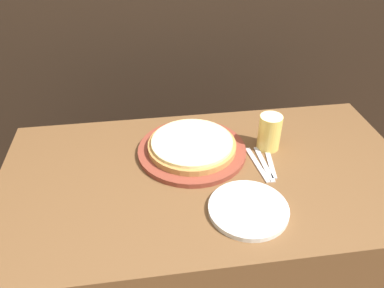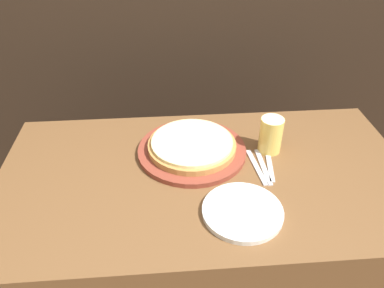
% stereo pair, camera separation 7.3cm
% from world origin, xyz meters
% --- Properties ---
extents(ground_plane, '(12.00, 12.00, 0.00)m').
position_xyz_m(ground_plane, '(0.00, 0.00, 0.00)').
color(ground_plane, brown).
extents(dining_table, '(1.50, 0.81, 0.71)m').
position_xyz_m(dining_table, '(0.00, 0.00, 0.35)').
color(dining_table, brown).
rests_on(dining_table, ground_plane).
extents(pizza_on_board, '(0.42, 0.42, 0.06)m').
position_xyz_m(pizza_on_board, '(-0.04, 0.13, 0.73)').
color(pizza_on_board, brown).
rests_on(pizza_on_board, dining_table).
extents(beer_glass, '(0.09, 0.09, 0.14)m').
position_xyz_m(beer_glass, '(0.26, 0.12, 0.79)').
color(beer_glass, '#E5C65B').
rests_on(beer_glass, dining_table).
extents(dinner_plate, '(0.26, 0.26, 0.02)m').
position_xyz_m(dinner_plate, '(0.09, -0.21, 0.72)').
color(dinner_plate, silver).
rests_on(dinner_plate, dining_table).
extents(fork, '(0.04, 0.21, 0.00)m').
position_xyz_m(fork, '(0.19, 0.02, 0.71)').
color(fork, silver).
rests_on(fork, dining_table).
extents(dinner_knife, '(0.02, 0.21, 0.00)m').
position_xyz_m(dinner_knife, '(0.21, 0.02, 0.71)').
color(dinner_knife, silver).
rests_on(dinner_knife, dining_table).
extents(spoon, '(0.04, 0.18, 0.00)m').
position_xyz_m(spoon, '(0.24, 0.02, 0.71)').
color(spoon, silver).
rests_on(spoon, dining_table).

